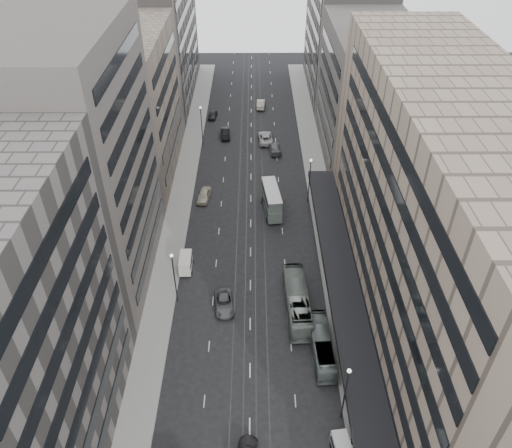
{
  "coord_description": "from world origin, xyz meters",
  "views": [
    {
      "loc": [
        0.51,
        -34.42,
        48.82
      ],
      "look_at": [
        0.81,
        20.94,
        6.08
      ],
      "focal_mm": 35.0,
      "sensor_mm": 36.0,
      "label": 1
    }
  ],
  "objects_px": {
    "panel_van": "(186,263)",
    "double_decker": "(272,200)",
    "sedan_2": "(224,303)",
    "bus_far": "(297,301)",
    "bus_near": "(322,345)",
    "pedestrian": "(353,441)"
  },
  "relations": [
    {
      "from": "double_decker",
      "to": "pedestrian",
      "type": "distance_m",
      "value": 41.05
    },
    {
      "from": "bus_far",
      "to": "panel_van",
      "type": "height_order",
      "value": "bus_far"
    },
    {
      "from": "bus_far",
      "to": "sedan_2",
      "type": "xyz_separation_m",
      "value": [
        -9.51,
        0.51,
        -0.95
      ]
    },
    {
      "from": "bus_far",
      "to": "double_decker",
      "type": "relative_size",
      "value": 1.45
    },
    {
      "from": "panel_van",
      "to": "double_decker",
      "type": "bearing_deg",
      "value": 46.72
    },
    {
      "from": "pedestrian",
      "to": "sedan_2",
      "type": "bearing_deg",
      "value": -52.96
    },
    {
      "from": "double_decker",
      "to": "panel_van",
      "type": "distance_m",
      "value": 18.85
    },
    {
      "from": "double_decker",
      "to": "bus_near",
      "type": "bearing_deg",
      "value": -86.95
    },
    {
      "from": "bus_far",
      "to": "sedan_2",
      "type": "bearing_deg",
      "value": -5.29
    },
    {
      "from": "bus_near",
      "to": "bus_far",
      "type": "bearing_deg",
      "value": -72.64
    },
    {
      "from": "bus_near",
      "to": "double_decker",
      "type": "bearing_deg",
      "value": -81.97
    },
    {
      "from": "panel_van",
      "to": "sedan_2",
      "type": "bearing_deg",
      "value": -52.93
    },
    {
      "from": "double_decker",
      "to": "panel_van",
      "type": "bearing_deg",
      "value": -139.08
    },
    {
      "from": "double_decker",
      "to": "sedan_2",
      "type": "bearing_deg",
      "value": -114.85
    },
    {
      "from": "bus_near",
      "to": "double_decker",
      "type": "distance_m",
      "value": 29.15
    },
    {
      "from": "panel_van",
      "to": "sedan_2",
      "type": "distance_m",
      "value": 9.32
    },
    {
      "from": "bus_far",
      "to": "double_decker",
      "type": "xyz_separation_m",
      "value": [
        -2.66,
        21.79,
        0.7
      ]
    },
    {
      "from": "double_decker",
      "to": "pedestrian",
      "type": "xyz_separation_m",
      "value": [
        7.01,
        -40.42,
        -1.4
      ]
    },
    {
      "from": "pedestrian",
      "to": "bus_near",
      "type": "bearing_deg",
      "value": -79.56
    },
    {
      "from": "bus_near",
      "to": "panel_van",
      "type": "distance_m",
      "value": 23.01
    },
    {
      "from": "panel_van",
      "to": "pedestrian",
      "type": "bearing_deg",
      "value": -54.64
    },
    {
      "from": "pedestrian",
      "to": "bus_far",
      "type": "bearing_deg",
      "value": -75.72
    }
  ]
}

